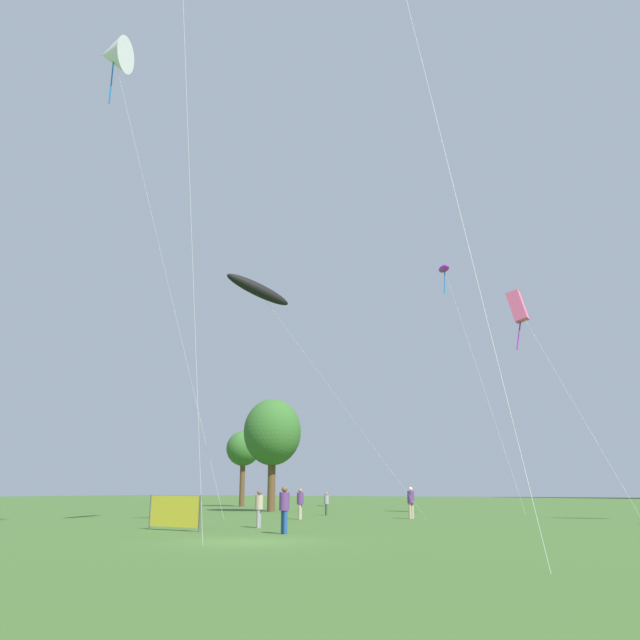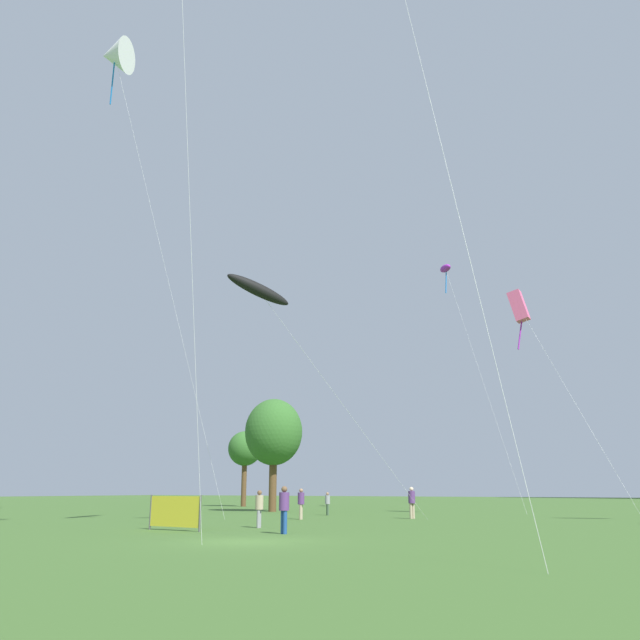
% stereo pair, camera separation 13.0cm
% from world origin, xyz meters
% --- Properties ---
extents(ground, '(280.00, 280.00, 0.00)m').
position_xyz_m(ground, '(0.00, 0.00, 0.00)').
color(ground, '#3D6028').
extents(person_standing_0, '(0.37, 0.37, 1.69)m').
position_xyz_m(person_standing_0, '(-4.37, 6.84, 0.97)').
color(person_standing_0, gray).
rests_on(person_standing_0, ground).
extents(person_standing_1, '(0.42, 0.42, 1.87)m').
position_xyz_m(person_standing_1, '(-1.85, 19.34, 1.08)').
color(person_standing_1, tan).
rests_on(person_standing_1, ground).
extents(person_standing_2, '(0.40, 0.40, 1.78)m').
position_xyz_m(person_standing_2, '(-7.22, 15.15, 1.03)').
color(person_standing_2, tan).
rests_on(person_standing_2, ground).
extents(person_standing_4, '(0.41, 0.41, 1.85)m').
position_xyz_m(person_standing_4, '(-1.07, 3.90, 1.07)').
color(person_standing_4, '#1E478C').
rests_on(person_standing_4, ground).
extents(person_standing_5, '(0.34, 0.34, 1.54)m').
position_xyz_m(person_standing_5, '(-8.92, 21.38, 0.89)').
color(person_standing_5, '#3F593F').
rests_on(person_standing_5, ground).
extents(kite_flying_2, '(7.45, 5.07, 15.60)m').
position_xyz_m(kite_flying_2, '(3.93, 26.56, 14.37)').
color(kite_flying_2, silver).
rests_on(kite_flying_2, ground).
extents(kite_flying_3, '(6.61, 12.23, 13.22)m').
position_xyz_m(kite_flying_3, '(-5.97, 8.53, 12.26)').
color(kite_flying_3, silver).
rests_on(kite_flying_3, ground).
extents(kite_flying_4, '(8.40, 8.31, 22.43)m').
position_xyz_m(kite_flying_4, '(-4.58, 36.33, 21.73)').
color(kite_flying_4, silver).
rests_on(kite_flying_4, ground).
extents(kite_flying_6, '(10.50, 5.28, 34.24)m').
position_xyz_m(kite_flying_6, '(-19.93, 9.02, 32.79)').
color(kite_flying_6, silver).
rests_on(kite_flying_6, ground).
extents(park_tree_1, '(4.71, 4.71, 9.02)m').
position_xyz_m(park_tree_1, '(-16.37, 25.60, 6.26)').
color(park_tree_1, brown).
rests_on(park_tree_1, ground).
extents(park_tree_2, '(3.56, 3.56, 7.78)m').
position_xyz_m(park_tree_2, '(-28.09, 37.46, 5.85)').
color(park_tree_2, brown).
rests_on(park_tree_2, ground).
extents(event_banner, '(3.13, 0.30, 1.49)m').
position_xyz_m(event_banner, '(-6.41, 3.37, 0.79)').
color(event_banner, '#4C4C4C').
rests_on(event_banner, ground).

